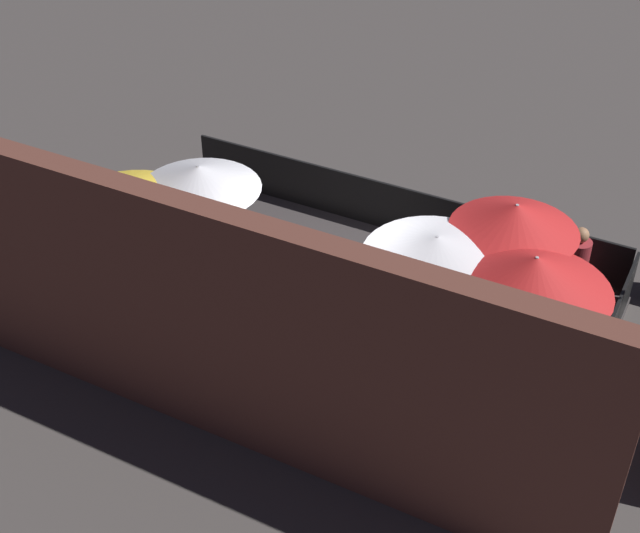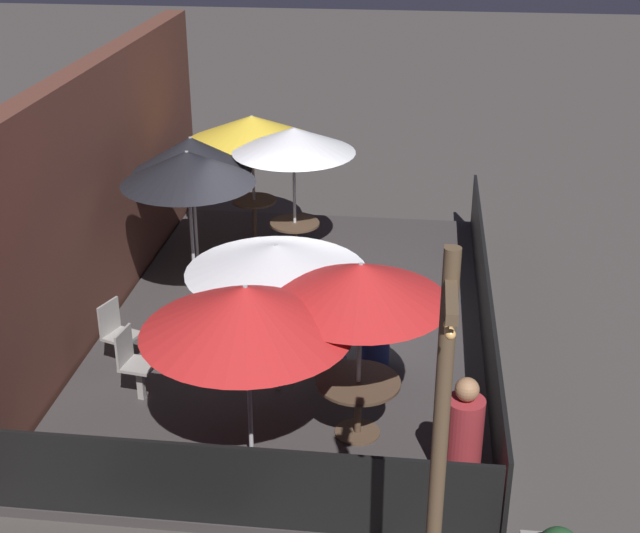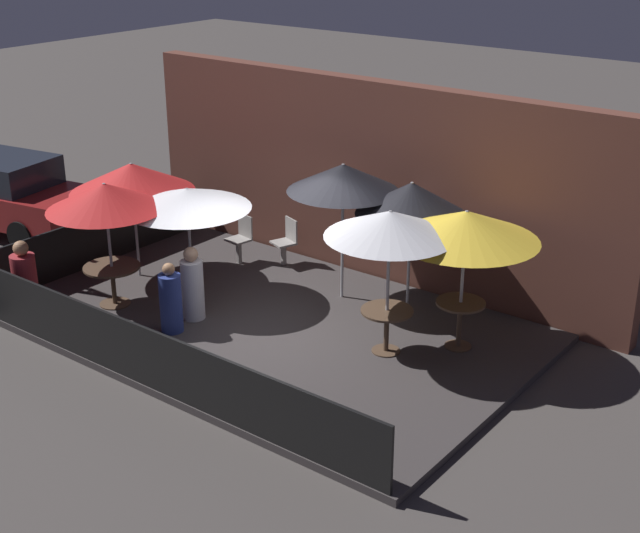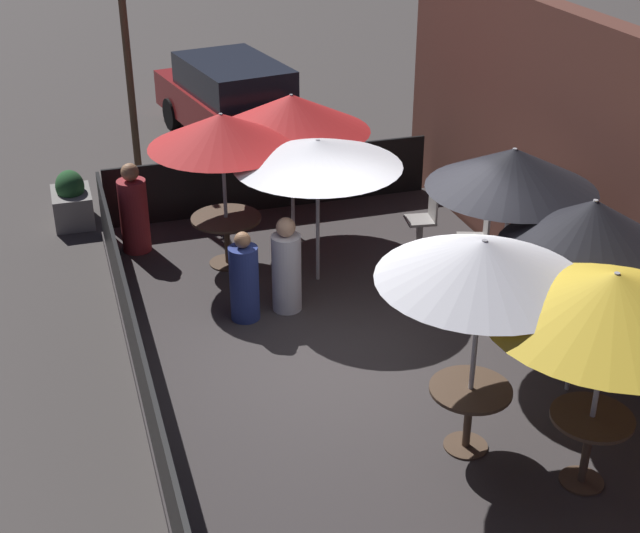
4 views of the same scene
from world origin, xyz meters
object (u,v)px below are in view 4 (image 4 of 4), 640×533
object	(u,v)px
patio_umbrella_5	(513,169)
dining_table_2	(470,401)
patio_umbrella_1	(221,130)
patio_umbrella_3	(318,153)
patio_umbrella_6	(592,225)
parked_car_0	(234,101)
dining_table_0	(590,431)
patron_2	(287,269)
dining_table_1	(227,226)
patio_umbrella_0	(613,297)
planter_box	(72,201)
patio_umbrella_2	(483,260)
light_post	(128,65)
patio_chair_1	(425,218)
patio_chair_0	(477,236)
patio_umbrella_4	(291,113)
patron_0	(244,281)
patron_1	(134,212)

from	to	relation	value
patio_umbrella_5	dining_table_2	size ratio (longest dim) A/B	2.99
patio_umbrella_5	patio_umbrella_1	bearing A→B (deg)	-137.85
patio_umbrella_3	patio_umbrella_6	world-z (taller)	patio_umbrella_6
patio_umbrella_5	parked_car_0	world-z (taller)	patio_umbrella_5
dining_table_0	patron_2	world-z (taller)	patron_2
patio_umbrella_6	dining_table_1	size ratio (longest dim) A/B	2.34
patio_umbrella_0	planter_box	bearing A→B (deg)	-151.83
patio_umbrella_2	patio_umbrella_6	xyz separation A→B (m)	(-0.57, 1.51, -0.11)
dining_table_2	dining_table_1	bearing A→B (deg)	-163.27
patio_umbrella_0	patio_umbrella_3	world-z (taller)	patio_umbrella_0
patio_umbrella_3	parked_car_0	bearing A→B (deg)	177.92
dining_table_0	parked_car_0	distance (m)	10.84
patio_umbrella_1	dining_table_1	size ratio (longest dim) A/B	2.25
patron_2	light_post	distance (m)	5.15
patio_umbrella_2	light_post	distance (m)	8.29
patio_umbrella_1	patio_umbrella_5	bearing A→B (deg)	42.15
patio_umbrella_3	patio_umbrella_5	distance (m)	2.68
patio_umbrella_3	patron_2	bearing A→B (deg)	-43.35
planter_box	patio_umbrella_1	bearing A→B (deg)	40.00
patio_umbrella_0	dining_table_1	world-z (taller)	patio_umbrella_0
patio_umbrella_6	patio_chair_1	bearing A→B (deg)	-177.99
patio_umbrella_2	patio_chair_0	distance (m)	4.31
parked_car_0	patio_chair_1	bearing A→B (deg)	4.89
patio_chair_1	planter_box	world-z (taller)	patio_chair_1
patio_umbrella_1	patio_umbrella_4	world-z (taller)	patio_umbrella_1
patio_umbrella_4	patio_chair_1	world-z (taller)	patio_umbrella_4
patio_umbrella_4	dining_table_0	world-z (taller)	patio_umbrella_4
patio_umbrella_3	patio_umbrella_6	distance (m)	3.80
patio_umbrella_0	patron_2	world-z (taller)	patio_umbrella_0
dining_table_0	patio_umbrella_6	bearing A→B (deg)	153.65
parked_car_0	patio_umbrella_0	bearing A→B (deg)	-4.92
dining_table_2	patron_0	xyz separation A→B (m)	(-3.16, -1.53, -0.03)
patio_umbrella_3	dining_table_2	distance (m)	4.10
patio_umbrella_6	dining_table_0	bearing A→B (deg)	-26.35
patio_umbrella_2	patio_umbrella_3	distance (m)	3.91
dining_table_0	patio_umbrella_5	bearing A→B (deg)	170.72
patron_0	parked_car_0	world-z (taller)	parked_car_0
patio_umbrella_5	patio_chair_1	world-z (taller)	patio_umbrella_5
planter_box	patio_umbrella_0	bearing A→B (deg)	28.17
patio_umbrella_2	patron_0	size ratio (longest dim) A/B	1.94
patio_umbrella_2	patron_1	size ratio (longest dim) A/B	1.73
planter_box	light_post	world-z (taller)	light_post
patio_umbrella_3	patron_2	size ratio (longest dim) A/B	1.73
patio_umbrella_4	dining_table_1	distance (m)	1.87
patio_umbrella_6	planter_box	size ratio (longest dim) A/B	2.62
light_post	patio_umbrella_2	bearing A→B (deg)	15.68
patio_umbrella_5	dining_table_0	size ratio (longest dim) A/B	3.14
patio_umbrella_1	dining_table_2	distance (m)	5.12
patio_umbrella_4	patron_2	size ratio (longest dim) A/B	1.78
dining_table_2	patio_umbrella_3	bearing A→B (deg)	-174.85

